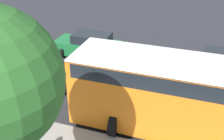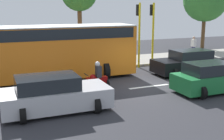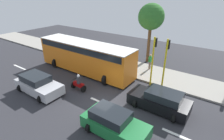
{
  "view_description": "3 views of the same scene",
  "coord_description": "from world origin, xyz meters",
  "views": [
    {
      "loc": [
        13.58,
        4.57,
        7.97
      ],
      "look_at": [
        1.31,
        0.29,
        1.08
      ],
      "focal_mm": 46.39,
      "sensor_mm": 36.0,
      "label": 1
    },
    {
      "loc": [
        -13.29,
        7.65,
        4.24
      ],
      "look_at": [
        1.28,
        1.65,
        0.8
      ],
      "focal_mm": 46.73,
      "sensor_mm": 36.0,
      "label": 2
    },
    {
      "loc": [
        -8.79,
        -7.11,
        7.99
      ],
      "look_at": [
        2.46,
        0.85,
        1.68
      ],
      "focal_mm": 28.06,
      "sensor_mm": 36.0,
      "label": 3
    }
  ],
  "objects": [
    {
      "name": "ground_plane",
      "position": [
        0.0,
        0.0,
        -0.05
      ],
      "size": [
        40.0,
        60.0,
        0.1
      ],
      "primitive_type": "cube",
      "color": "#2D2D33"
    },
    {
      "name": "sidewalk",
      "position": [
        7.0,
        0.0,
        0.07
      ],
      "size": [
        4.0,
        60.0,
        0.15
      ],
      "primitive_type": "cube",
      "color": "#9E998E",
      "rests_on": "ground"
    },
    {
      "name": "lane_stripe_mid",
      "position": [
        0.0,
        0.0,
        0.01
      ],
      "size": [
        0.2,
        2.4,
        0.01
      ],
      "primitive_type": "cube",
      "color": "white",
      "rests_on": "ground"
    },
    {
      "name": "lane_stripe_south",
      "position": [
        0.0,
        6.0,
        0.01
      ],
      "size": [
        0.2,
        2.4,
        0.01
      ],
      "primitive_type": "cube",
      "color": "white",
      "rests_on": "ground"
    },
    {
      "name": "car_green",
      "position": [
        -2.03,
        -2.47,
        0.71
      ],
      "size": [
        2.19,
        4.1,
        1.52
      ],
      "color": "#1E7238",
      "rests_on": "ground"
    },
    {
      "name": "car_silver",
      "position": [
        -1.82,
        5.48,
        0.71
      ],
      "size": [
        2.33,
        4.37,
        1.52
      ],
      "color": "#B7B7BC",
      "rests_on": "ground"
    },
    {
      "name": "car_black",
      "position": [
        1.86,
        -3.82,
        0.71
      ],
      "size": [
        2.27,
        4.33,
        1.52
      ],
      "color": "black",
      "rests_on": "ground"
    },
    {
      "name": "city_bus",
      "position": [
        3.6,
        5.1,
        1.85
      ],
      "size": [
        3.2,
        11.0,
        3.16
      ],
      "color": "orange",
      "rests_on": "ground"
    },
    {
      "name": "motorcycle",
      "position": [
        0.34,
        2.9,
        0.64
      ],
      "size": [
        0.6,
        1.3,
        1.53
      ],
      "color": "black",
      "rests_on": "ground"
    },
    {
      "name": "pedestrian_near_signal",
      "position": [
        6.31,
        -7.71,
        1.06
      ],
      "size": [
        0.4,
        0.24,
        1.69
      ],
      "color": "#1E1E4C",
      "rests_on": "sidewalk"
    },
    {
      "name": "pedestrian_by_tree",
      "position": [
        7.79,
        -0.38,
        1.06
      ],
      "size": [
        0.4,
        0.24,
        1.69
      ],
      "color": "#72604C",
      "rests_on": "sidewalk"
    },
    {
      "name": "traffic_light_corner",
      "position": [
        4.85,
        -1.83,
        2.93
      ],
      "size": [
        0.49,
        0.24,
        4.5
      ],
      "color": "yellow",
      "rests_on": "ground"
    },
    {
      "name": "traffic_light_midblock",
      "position": [
        4.85,
        -2.92,
        2.93
      ],
      "size": [
        0.49,
        0.24,
        4.5
      ],
      "color": "yellow",
      "rests_on": "ground"
    },
    {
      "name": "street_tree_center",
      "position": [
        10.15,
        -11.81,
        4.89
      ],
      "size": [
        4.27,
        4.27,
        7.04
      ],
      "color": "brown",
      "rests_on": "ground"
    }
  ]
}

